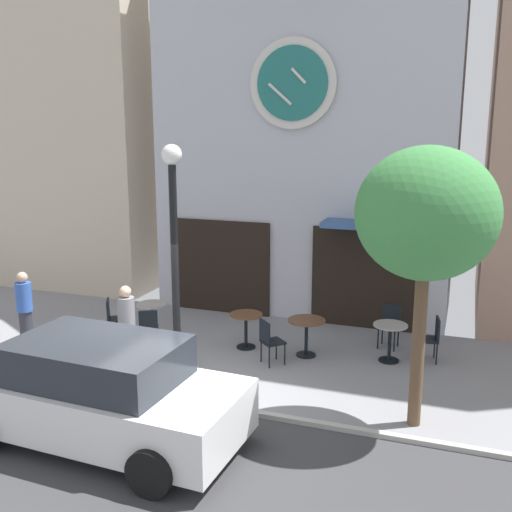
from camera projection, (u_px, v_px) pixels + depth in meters
name	position (u px, v px, depth m)	size (l,w,h in m)	color
ground_plane	(151.00, 428.00, 9.27)	(25.10, 11.65, 0.13)	gray
clock_building	(308.00, 88.00, 14.44)	(7.12, 3.91, 10.59)	#B2B2BC
neighbor_building_left	(47.00, 6.00, 16.71)	(6.62, 3.13, 15.63)	beige
street_lamp	(175.00, 262.00, 10.71)	(0.36, 0.36, 4.25)	black
street_tree	(426.00, 216.00, 8.63)	(2.07, 1.86, 4.30)	brown
cafe_table_rightmost	(152.00, 314.00, 13.11)	(0.67, 0.67, 0.75)	black
cafe_table_leftmost	(246.00, 324.00, 12.43)	(0.70, 0.70, 0.74)	black
cafe_table_center_right	(306.00, 329.00, 11.98)	(0.76, 0.76, 0.76)	black
cafe_table_center_left	(390.00, 336.00, 11.71)	(0.67, 0.67, 0.76)	black
cafe_chair_near_lamp	(390.00, 322.00, 12.49)	(0.44, 0.44, 0.90)	black
cafe_chair_facing_wall	(269.00, 339.00, 11.55)	(0.57, 0.57, 0.90)	black
cafe_chair_near_tree	(113.00, 316.00, 12.93)	(0.54, 0.54, 0.90)	black
cafe_chair_mid_row	(149.00, 326.00, 12.26)	(0.54, 0.54, 0.90)	black
cafe_chair_outer	(432.00, 336.00, 11.70)	(0.47, 0.47, 0.90)	black
pedestrian_grey	(127.00, 327.00, 11.18)	(0.41, 0.41, 1.67)	#2D2D38
pedestrian_blue	(25.00, 310.00, 12.21)	(0.43, 0.43, 1.67)	#2D2D38
parked_car_white	(99.00, 392.00, 8.71)	(4.37, 2.17, 1.55)	white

